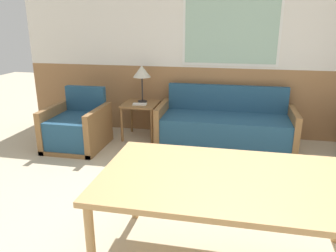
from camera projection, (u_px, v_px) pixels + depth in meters
ground_plane at (245, 234)px, 2.83m from camera, size 16.00×16.00×0.00m
wall_back at (248, 48)px, 4.87m from camera, size 7.20×0.09×2.70m
couch at (225, 128)px, 4.80m from camera, size 1.95×0.79×0.83m
armchair at (77, 129)px, 4.72m from camera, size 0.77×0.84×0.83m
side_table at (141, 109)px, 5.05m from camera, size 0.53×0.53×0.55m
table_lamp at (142, 72)px, 4.96m from camera, size 0.27×0.27×0.56m
book_stack at (140, 104)px, 4.92m from camera, size 0.22×0.13×0.02m
dining_table at (233, 185)px, 2.27m from camera, size 1.86×1.05×0.73m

